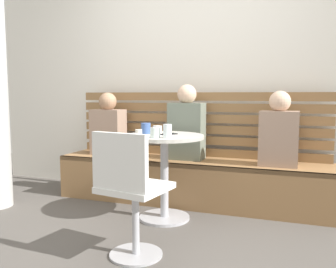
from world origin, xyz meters
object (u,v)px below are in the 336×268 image
cup_water_clear (167,131)px  cup_mug_blue (146,128)px  person_child_left (279,133)px  cup_glass_short (155,133)px  person_child_middle (108,127)px  cafe_table (164,160)px  cup_ceramic_white (158,130)px  person_adult (187,126)px  white_chair (130,190)px  booth_bench (190,181)px  cup_espresso_small (139,133)px  phone_on_table (169,134)px

cup_water_clear → cup_mug_blue: bearing=141.7°
person_child_left → cup_glass_short: 1.16m
person_child_middle → cup_water_clear: size_ratio=6.04×
cafe_table → cup_ceramic_white: cup_ceramic_white is taller
person_adult → cup_glass_short: person_adult is taller
person_adult → cup_ceramic_white: bearing=-104.0°
person_child_middle → cup_glass_short: bearing=-41.9°
cafe_table → white_chair: (0.06, -0.81, -0.05)m
cup_mug_blue → cafe_table: bearing=-8.4°
cafe_table → cup_glass_short: bearing=-90.0°
person_child_left → cup_ceramic_white: size_ratio=8.47×
cafe_table → cup_mug_blue: bearing=171.6°
booth_bench → person_adult: (-0.04, 0.03, 0.55)m
person_adult → cup_espresso_small: (-0.20, -0.71, -0.00)m
booth_bench → cup_espresso_small: 0.91m
person_adult → cup_water_clear: 0.76m
person_child_left → cup_espresso_small: (-1.08, -0.66, 0.03)m
person_child_left → person_child_middle: person_child_left is taller
cup_ceramic_white → white_chair: bearing=-80.1°
cup_glass_short → cup_espresso_small: 0.18m
cup_espresso_small → phone_on_table: bearing=46.0°
cafe_table → cup_mug_blue: cup_mug_blue is taller
booth_bench → cup_glass_short: size_ratio=33.75×
person_child_left → cup_espresso_small: bearing=-148.8°
white_chair → person_adult: bearing=91.4°
cup_glass_short → cup_espresso_small: size_ratio=1.43×
cup_espresso_small → cafe_table: bearing=42.0°
white_chair → cup_espresso_small: 0.76m
cup_mug_blue → cup_water_clear: cup_water_clear is taller
cup_mug_blue → cup_espresso_small: bearing=-85.8°
person_child_left → cup_mug_blue: person_child_left is taller
person_adult → cup_mug_blue: person_adult is taller
person_child_left → phone_on_table: person_child_left is taller
person_adult → cup_espresso_small: person_adult is taller
person_child_left → person_child_middle: (-1.77, 0.05, -0.01)m
cafe_table → phone_on_table: bearing=63.7°
person_child_middle → cup_ceramic_white: person_child_middle is taller
booth_bench → person_child_middle: size_ratio=4.06×
cafe_table → person_child_left: size_ratio=1.09×
person_child_middle → cup_ceramic_white: 0.90m
cup_mug_blue → cup_glass_short: bearing=-52.5°
person_child_left → cup_espresso_small: 1.27m
person_child_left → phone_on_table: (-0.89, -0.46, 0.00)m
person_child_middle → cup_mug_blue: (0.67, -0.53, 0.05)m
white_chair → cup_glass_short: bearing=96.0°
cafe_table → booth_bench: bearing=82.1°
booth_bench → cup_ceramic_white: (-0.16, -0.46, 0.55)m
booth_bench → phone_on_table: 0.71m
person_child_left → cup_water_clear: size_ratio=6.16×
person_adult → person_child_middle: person_adult is taller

